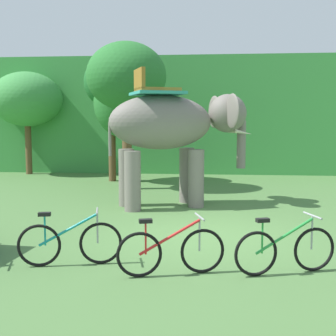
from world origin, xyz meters
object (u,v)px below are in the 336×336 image
Objects in this scene: tree_center_right at (111,84)px; elephant at (173,127)px; bike_green at (285,250)px; tree_left at (126,77)px; bike_red at (171,251)px; tree_center at (126,103)px; bike_teal at (70,243)px; tree_far_left at (27,100)px.

tree_center_right reaches higher than elephant.
elephant is 2.56× the size of bike_green.
bike_red is (2.29, -8.62, -3.47)m from tree_left.
tree_center is 2.68× the size of bike_teal.
tree_center reaches higher than bike_teal.
bike_green is (5.04, -10.39, -3.44)m from tree_center_right.
bike_green is at bearing -66.54° from tree_center.
tree_center is at bearing -16.78° from tree_center_right.
bike_red is at bearing -75.11° from tree_left.
bike_green is at bearing 7.61° from bike_red.
bike_red is at bearing -172.39° from bike_green.
bike_red is at bearing -10.46° from bike_teal.
bike_red is 1.79m from bike_green.
elephant reaches higher than bike_teal.
tree_left is 1.21× the size of elephant.
tree_center is 2.02m from tree_left.
tree_center reaches higher than bike_red.
elephant is at bearing -65.16° from tree_center.
elephant is at bearing 112.23° from bike_green.
bike_red is 1.01× the size of bike_green.
tree_far_left is 1.01× the size of tree_center.
bike_green is at bearing -53.08° from tree_far_left.
tree_far_left is 2.74× the size of bike_red.
elephant is (2.81, -4.93, -1.62)m from tree_center_right.
bike_teal is (5.80, -12.28, -2.93)m from tree_far_left.
bike_red is at bearing -75.74° from tree_center.
tree_left is at bearing -78.77° from tree_center.
tree_far_left is 5.32m from tree_center.
tree_left is 3.10× the size of bike_green.
bike_green is (4.43, -10.21, -2.68)m from tree_center.
tree_far_left is at bearing 115.29° from bike_teal.
tree_left is at bearing -37.27° from tree_far_left.
tree_far_left is 0.92× the size of tree_center_right.
tree_far_left is at bearing 155.14° from tree_center_right.
tree_far_left is 9.93m from elephant.
tree_center_right reaches higher than tree_center.
tree_left is 9.02m from bike_teal.
tree_center is at bearing 95.33° from bike_teal.
bike_teal is at bearing -64.71° from tree_far_left.
tree_far_left is 1.08× the size of elephant.
bike_green is (4.07, -8.39, -3.47)m from tree_left.
elephant is 6.17m from bike_green.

